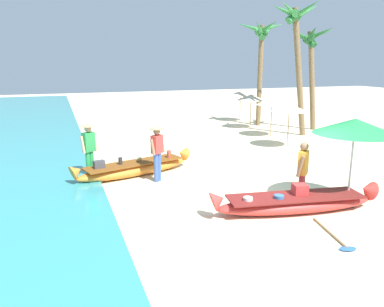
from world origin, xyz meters
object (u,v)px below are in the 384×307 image
(palm_tree_mid_cluster, at_px, (297,32))
(person_vendor_assistant, at_px, (89,146))
(paddle, at_px, (336,238))
(person_tourist_customer, at_px, (303,170))
(palm_tree_tall_inland, at_px, (261,43))
(person_vendor_hatted, at_px, (157,149))
(boat_orange_midground, at_px, (134,168))
(patio_umbrella_large, at_px, (355,127))
(palm_tree_leaning_seaward, at_px, (311,47))
(boat_red_foreground, at_px, (295,203))

(palm_tree_mid_cluster, bearing_deg, person_vendor_assistant, -158.92)
(palm_tree_mid_cluster, xyz_separation_m, paddle, (-5.70, -10.16, -5.03))
(person_tourist_customer, distance_m, palm_tree_tall_inland, 13.32)
(person_vendor_hatted, distance_m, person_tourist_customer, 4.40)
(boat_orange_midground, height_order, palm_tree_tall_inland, palm_tree_tall_inland)
(person_vendor_assistant, bearing_deg, patio_umbrella_large, -38.07)
(boat_orange_midground, xyz_separation_m, person_tourist_customer, (3.64, -4.00, 0.68))
(person_vendor_hatted, bearing_deg, paddle, -63.98)
(palm_tree_mid_cluster, bearing_deg, paddle, -119.28)
(person_vendor_assistant, bearing_deg, palm_tree_leaning_seaward, 23.54)
(boat_orange_midground, bearing_deg, person_vendor_assistant, 171.19)
(palm_tree_tall_inland, xyz_separation_m, palm_tree_mid_cluster, (-0.11, -3.51, 0.39))
(patio_umbrella_large, distance_m, palm_tree_mid_cluster, 10.06)
(person_tourist_customer, relative_size, person_vendor_assistant, 0.91)
(person_vendor_hatted, distance_m, palm_tree_leaning_seaward, 12.33)
(boat_orange_midground, height_order, palm_tree_mid_cluster, palm_tree_mid_cluster)
(boat_orange_midground, xyz_separation_m, palm_tree_tall_inland, (8.91, 7.65, 4.42))
(boat_orange_midground, xyz_separation_m, person_vendor_assistant, (-1.38, 0.21, 0.80))
(palm_tree_leaning_seaward, bearing_deg, palm_tree_tall_inland, 127.77)
(person_vendor_assistant, distance_m, paddle, 7.75)
(boat_red_foreground, relative_size, patio_umbrella_large, 1.92)
(person_vendor_assistant, relative_size, palm_tree_tall_inland, 0.31)
(person_vendor_assistant, relative_size, paddle, 1.14)
(palm_tree_tall_inland, distance_m, palm_tree_leaning_seaward, 2.80)
(palm_tree_leaning_seaward, bearing_deg, paddle, -123.25)
(palm_tree_leaning_seaward, bearing_deg, palm_tree_mid_cluster, -144.38)
(person_tourist_customer, bearing_deg, person_vendor_assistant, 139.97)
(person_vendor_assistant, xyz_separation_m, palm_tree_tall_inland, (10.29, 7.43, 3.62))
(person_tourist_customer, height_order, palm_tree_leaning_seaward, palm_tree_leaning_seaward)
(patio_umbrella_large, bearing_deg, person_tourist_customer, 152.85)
(person_tourist_customer, distance_m, paddle, 2.28)
(boat_orange_midground, distance_m, palm_tree_mid_cluster, 10.85)
(boat_orange_midground, bearing_deg, palm_tree_leaning_seaward, 27.13)
(boat_orange_midground, height_order, palm_tree_leaning_seaward, palm_tree_leaning_seaward)
(person_vendor_assistant, bearing_deg, boat_orange_midground, -8.81)
(person_tourist_customer, bearing_deg, patio_umbrella_large, -27.15)
(person_vendor_assistant, height_order, palm_tree_tall_inland, palm_tree_tall_inland)
(person_vendor_hatted, relative_size, palm_tree_leaning_seaward, 0.33)
(person_vendor_hatted, bearing_deg, boat_red_foreground, -54.29)
(palm_tree_mid_cluster, bearing_deg, person_vendor_hatted, -148.80)
(boat_red_foreground, xyz_separation_m, palm_tree_tall_inland, (5.75, 12.08, 4.43))
(person_tourist_customer, xyz_separation_m, palm_tree_tall_inland, (5.27, 11.65, 3.74))
(person_vendor_assistant, bearing_deg, palm_tree_mid_cluster, 21.08)
(person_tourist_customer, relative_size, patio_umbrella_large, 0.72)
(boat_red_foreground, bearing_deg, palm_tree_leaning_seaward, 52.94)
(person_vendor_assistant, relative_size, palm_tree_leaning_seaward, 0.33)
(boat_red_foreground, relative_size, paddle, 2.75)
(person_vendor_hatted, relative_size, patio_umbrella_large, 0.78)
(person_vendor_hatted, distance_m, paddle, 5.85)
(boat_red_foreground, distance_m, person_tourist_customer, 0.95)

